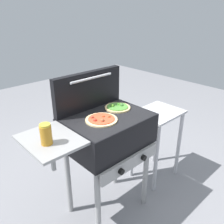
{
  "coord_description": "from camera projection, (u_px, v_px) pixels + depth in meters",
  "views": [
    {
      "loc": [
        -1.08,
        -1.2,
        1.66
      ],
      "look_at": [
        0.05,
        0.0,
        0.92
      ],
      "focal_mm": 38.16,
      "sensor_mm": 36.0,
      "label": 1
    }
  ],
  "objects": [
    {
      "name": "pizza_veggie",
      "position": [
        118.0,
        107.0,
        1.92
      ],
      "size": [
        0.21,
        0.21,
        0.04
      ],
      "color": "#E0C17F",
      "rests_on": "grill"
    },
    {
      "name": "sauce_jar",
      "position": [
        46.0,
        134.0,
        1.4
      ],
      "size": [
        0.07,
        0.07,
        0.13
      ],
      "color": "#B77A1E",
      "rests_on": "grill"
    },
    {
      "name": "pizza_pepperoni",
      "position": [
        101.0,
        119.0,
        1.71
      ],
      "size": [
        0.23,
        0.23,
        0.04
      ],
      "color": "beige",
      "rests_on": "grill"
    },
    {
      "name": "grill",
      "position": [
        106.0,
        134.0,
        1.83
      ],
      "size": [
        0.96,
        0.53,
        0.9
      ],
      "color": "black",
      "rests_on": "ground_plane"
    },
    {
      "name": "prep_table",
      "position": [
        157.0,
        131.0,
        2.35
      ],
      "size": [
        0.44,
        0.36,
        0.74
      ],
      "color": "#B2B2B7",
      "rests_on": "ground_plane"
    },
    {
      "name": "grill_lid_open",
      "position": [
        89.0,
        90.0,
        1.86
      ],
      "size": [
        0.63,
        0.08,
        0.3
      ],
      "color": "black",
      "rests_on": "grill"
    },
    {
      "name": "ground_plane",
      "position": [
        108.0,
        206.0,
        2.15
      ],
      "size": [
        8.0,
        8.0,
        0.0
      ],
      "primitive_type": "plane",
      "color": "gray"
    }
  ]
}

